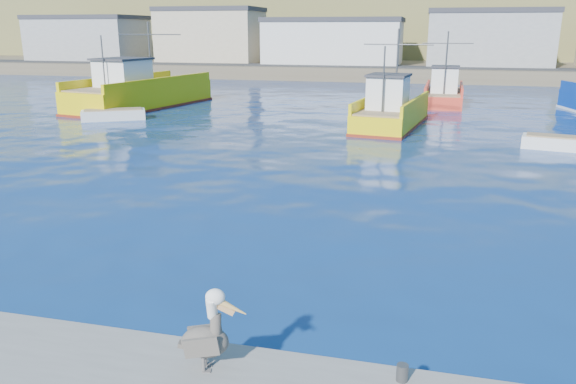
# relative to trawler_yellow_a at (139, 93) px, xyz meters

# --- Properties ---
(ground) EXTENTS (260.00, 260.00, 0.00)m
(ground) POSITION_rel_trawler_yellow_a_xyz_m (19.88, -30.09, -1.18)
(ground) COLOR #07135B
(ground) RESTS_ON ground
(dock_bollards) EXTENTS (36.20, 0.20, 0.30)m
(dock_bollards) POSITION_rel_trawler_yellow_a_xyz_m (20.48, -33.49, -0.53)
(dock_bollards) COLOR #4C4C4C
(dock_bollards) RESTS_ON dock
(far_shore) EXTENTS (200.00, 81.00, 24.00)m
(far_shore) POSITION_rel_trawler_yellow_a_xyz_m (19.88, 79.12, 7.79)
(far_shore) COLOR brown
(far_shore) RESTS_ON ground
(trawler_yellow_a) EXTENTS (7.27, 14.55, 6.85)m
(trawler_yellow_a) POSITION_rel_trawler_yellow_a_xyz_m (0.00, 0.00, 0.00)
(trawler_yellow_a) COLOR yellow
(trawler_yellow_a) RESTS_ON ground
(trawler_yellow_b) EXTENTS (4.74, 10.00, 6.30)m
(trawler_yellow_b) POSITION_rel_trawler_yellow_a_xyz_m (20.64, -4.68, -0.23)
(trawler_yellow_b) COLOR yellow
(trawler_yellow_b) RESTS_ON ground
(boat_orange) EXTENTS (4.19, 8.08, 6.04)m
(boat_orange) POSITION_rel_trawler_yellow_a_xyz_m (24.19, 7.68, -0.17)
(boat_orange) COLOR red
(boat_orange) RESTS_ON ground
(skiff_left) EXTENTS (4.48, 3.47, 0.94)m
(skiff_left) POSITION_rel_trawler_yellow_a_xyz_m (1.39, -6.42, -0.88)
(skiff_left) COLOR silver
(skiff_left) RESTS_ON ground
(skiff_mid) EXTENTS (4.26, 2.20, 0.88)m
(skiff_mid) POSITION_rel_trawler_yellow_a_xyz_m (30.10, -9.79, -0.90)
(skiff_mid) COLOR silver
(skiff_mid) RESTS_ON ground
(pelican) EXTENTS (1.23, 0.66, 1.52)m
(pelican) POSITION_rel_trawler_yellow_a_xyz_m (19.59, -33.94, -0.04)
(pelican) COLOR #595451
(pelican) RESTS_ON dock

